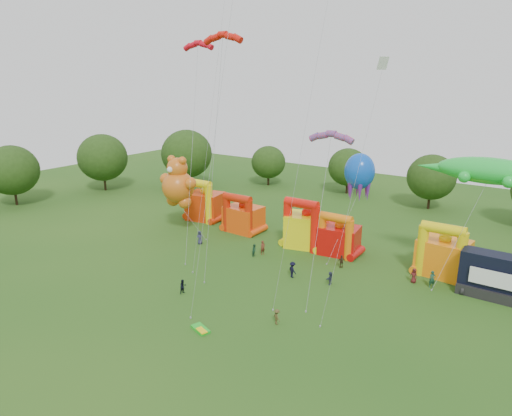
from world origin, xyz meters
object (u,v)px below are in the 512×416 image
Objects in this scene: spectator_4 at (342,262)px; octopus_kite at (353,194)px; bouncy_castle_2 at (305,228)px; gecko_kite at (470,212)px; bouncy_castle_0 at (204,204)px; spectator_0 at (200,238)px; teddy_bear_kite at (179,187)px; stage_trailer at (497,277)px.

octopus_kite is at bearing -118.43° from spectator_4.
gecko_kite reaches higher than bouncy_castle_2.
gecko_kite is 15.46m from spectator_4.
bouncy_castle_0 is 0.98× the size of bouncy_castle_2.
bouncy_castle_2 is 3.67× the size of spectator_0.
spectator_0 reaches higher than spectator_4.
octopus_kite is 9.26m from spectator_4.
bouncy_castle_0 is 8.43m from teddy_bear_kite.
teddy_bear_kite reaches higher than bouncy_castle_2.
bouncy_castle_0 is 0.59× the size of teddy_bear_kite.
teddy_bear_kite is 24.92m from octopus_kite.
octopus_kite reaches higher than spectator_4.
spectator_0 is (-32.62, -7.23, -7.48)m from gecko_kite.
bouncy_castle_0 is 43.29m from stage_trailer.
teddy_bear_kite is at bearing -174.88° from stage_trailer.
octopus_kite is (25.22, 0.38, 5.32)m from bouncy_castle_0.
bouncy_castle_2 is (19.39, -1.50, 0.05)m from bouncy_castle_0.
gecko_kite is at bearing 157.93° from stage_trailer.
stage_trailer is at bearing -11.46° from octopus_kite.
gecko_kite is 34.23m from spectator_0.
stage_trailer is 4.50× the size of spectator_4.
stage_trailer is 3.84× the size of spectator_0.
stage_trailer is at bearing -4.32° from bouncy_castle_0.
bouncy_castle_0 is 19.45m from bouncy_castle_2.
spectator_0 is at bearing -31.31° from spectator_4.
bouncy_castle_2 is 8.38m from spectator_4.
spectator_0 is at bearing -170.98° from stage_trailer.
gecko_kite is at bearing 7.79° from teddy_bear_kite.
bouncy_castle_2 is at bearing 175.77° from stage_trailer.
stage_trailer reaches higher than spectator_4.
teddy_bear_kite is at bearing -162.76° from octopus_kite.
teddy_bear_kite is 8.48m from spectator_0.
bouncy_castle_0 is 3.60× the size of spectator_0.
stage_trailer is 0.63× the size of teddy_bear_kite.
teddy_bear_kite is (1.43, -7.00, 4.48)m from bouncy_castle_0.
teddy_bear_kite is at bearing -162.97° from bouncy_castle_2.
octopus_kite is at bearing 0.87° from bouncy_castle_0.
teddy_bear_kite is at bearing 138.45° from spectator_0.
bouncy_castle_2 is 0.60× the size of teddy_bear_kite.
gecko_kite is at bearing -8.95° from spectator_0.
bouncy_castle_0 reaches higher than stage_trailer.
bouncy_castle_0 is 25.78m from octopus_kite.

